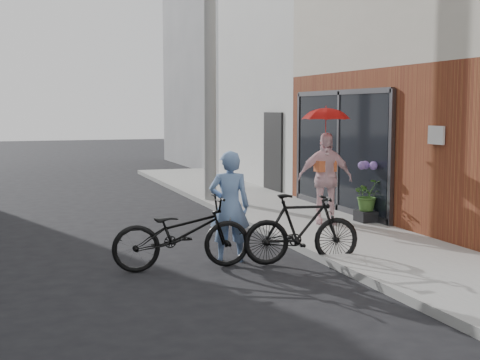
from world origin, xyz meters
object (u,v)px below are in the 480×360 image
bike_right (302,229)px  officer (229,206)px  kimono_woman (325,178)px  bike_left (182,233)px  utility_pole (210,54)px  planter (367,216)px

bike_right → officer: bearing=71.1°
officer → kimono_woman: kimono_woman is taller
bike_left → bike_right: 1.74m
bike_left → officer: bearing=-69.7°
utility_pole → planter: 5.47m
bike_left → bike_right: bearing=-95.1°
utility_pole → officer: utility_pole is taller
utility_pole → bike_left: 7.04m
bike_left → bike_right: bike_right is taller
bike_right → utility_pole: bearing=4.0°
bike_right → kimono_woman: size_ratio=1.01×
kimono_woman → bike_left: bearing=-125.1°
bike_left → planter: (4.12, 2.03, -0.29)m
kimono_woman → planter: size_ratio=4.37×
utility_pole → officer: (-1.44, -5.73, -2.68)m
utility_pole → planter: bearing=-64.3°
utility_pole → officer: bearing=-104.1°
planter → utility_pole: bearing=115.7°
utility_pole → officer: size_ratio=4.27×
bike_left → kimono_woman: bearing=-53.9°
kimono_woman → planter: (0.84, -0.12, -0.74)m
officer → kimono_woman: bearing=-125.7°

